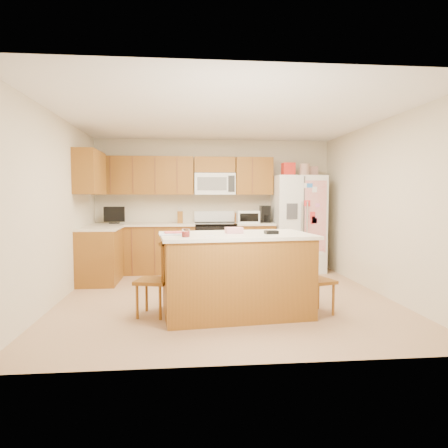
{
  "coord_description": "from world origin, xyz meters",
  "views": [
    {
      "loc": [
        -0.55,
        -5.49,
        1.42
      ],
      "look_at": [
        0.01,
        0.35,
        1.01
      ],
      "focal_mm": 32.0,
      "sensor_mm": 36.0,
      "label": 1
    }
  ],
  "objects": [
    {
      "name": "ground",
      "position": [
        0.0,
        0.0,
        0.0
      ],
      "size": [
        4.5,
        4.5,
        0.0
      ],
      "primitive_type": "plane",
      "color": "#A97857",
      "rests_on": "ground"
    },
    {
      "name": "room_shell",
      "position": [
        0.0,
        0.0,
        1.44
      ],
      "size": [
        4.6,
        4.6,
        2.52
      ],
      "color": "beige",
      "rests_on": "ground"
    },
    {
      "name": "cabinetry",
      "position": [
        -0.98,
        1.79,
        0.91
      ],
      "size": [
        3.36,
        1.56,
        2.15
      ],
      "color": "brown",
      "rests_on": "ground"
    },
    {
      "name": "stove",
      "position": [
        0.0,
        1.94,
        0.47
      ],
      "size": [
        0.76,
        0.65,
        1.13
      ],
      "color": "black",
      "rests_on": "ground"
    },
    {
      "name": "refrigerator",
      "position": [
        1.57,
        1.87,
        0.92
      ],
      "size": [
        0.9,
        0.79,
        2.04
      ],
      "color": "white",
      "rests_on": "ground"
    },
    {
      "name": "island",
      "position": [
        0.05,
        -0.78,
        0.49
      ],
      "size": [
        1.87,
        1.21,
        1.06
      ],
      "color": "brown",
      "rests_on": "ground"
    },
    {
      "name": "windsor_chair_left",
      "position": [
        -0.92,
        -0.76,
        0.43
      ],
      "size": [
        0.45,
        0.47,
        0.9
      ],
      "color": "brown",
      "rests_on": "ground"
    },
    {
      "name": "windsor_chair_back",
      "position": [
        -0.05,
        -0.02,
        0.41
      ],
      "size": [
        0.44,
        0.42,
        0.87
      ],
      "color": "brown",
      "rests_on": "ground"
    },
    {
      "name": "windsor_chair_right",
      "position": [
        1.0,
        -0.86,
        0.41
      ],
      "size": [
        0.45,
        0.46,
        0.86
      ],
      "color": "brown",
      "rests_on": "ground"
    }
  ]
}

